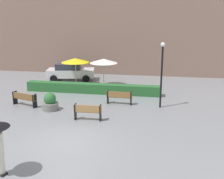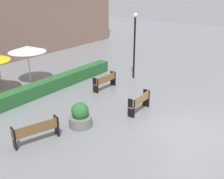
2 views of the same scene
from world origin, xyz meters
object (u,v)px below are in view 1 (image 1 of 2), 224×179
(planter_pot, at_px, (50,103))
(bench_far_left, at_px, (24,98))
(bench_mid_center, at_px, (88,111))
(patio_umbrella_white, at_px, (104,61))
(patio_umbrella_yellow, at_px, (75,60))
(lamp_post, at_px, (162,69))
(bench_back_row, at_px, (119,97))
(parked_car, at_px, (70,71))

(planter_pot, bearing_deg, bench_far_left, 166.46)
(bench_mid_center, relative_size, patio_umbrella_white, 0.68)
(bench_far_left, xyz_separation_m, patio_umbrella_yellow, (1.69, 6.02, 1.59))
(patio_umbrella_yellow, bearing_deg, lamp_post, -34.23)
(lamp_post, relative_size, patio_umbrella_yellow, 1.80)
(bench_back_row, relative_size, bench_mid_center, 1.08)
(bench_back_row, relative_size, planter_pot, 1.52)
(bench_mid_center, xyz_separation_m, lamp_post, (4.04, 2.98, 2.00))
(bench_far_left, distance_m, patio_umbrella_yellow, 6.45)
(patio_umbrella_white, bearing_deg, bench_far_left, -125.00)
(patio_umbrella_white, distance_m, parked_car, 4.13)
(lamp_post, height_order, parked_car, lamp_post)
(lamp_post, distance_m, patio_umbrella_white, 6.63)
(patio_umbrella_yellow, xyz_separation_m, parked_car, (-1.02, 1.68, -1.29))
(bench_back_row, distance_m, lamp_post, 3.38)
(bench_back_row, xyz_separation_m, parked_car, (-5.42, 6.27, 0.30))
(planter_pot, bearing_deg, patio_umbrella_white, 71.37)
(patio_umbrella_white, xyz_separation_m, parked_car, (-3.46, 1.82, -1.33))
(bench_mid_center, distance_m, lamp_post, 5.40)
(patio_umbrella_white, height_order, parked_car, patio_umbrella_white)
(lamp_post, relative_size, patio_umbrella_white, 1.79)
(patio_umbrella_yellow, bearing_deg, parked_car, 121.35)
(lamp_post, bearing_deg, patio_umbrella_white, 134.78)
(parked_car, bearing_deg, lamp_post, -38.72)
(bench_back_row, bearing_deg, bench_mid_center, -112.48)
(patio_umbrella_yellow, relative_size, patio_umbrella_white, 1.00)
(bench_mid_center, height_order, patio_umbrella_white, patio_umbrella_white)
(bench_far_left, distance_m, bench_mid_center, 5.08)
(bench_back_row, relative_size, patio_umbrella_white, 0.73)
(bench_back_row, bearing_deg, lamp_post, -5.09)
(bench_mid_center, bearing_deg, bench_back_row, 67.52)
(lamp_post, xyz_separation_m, patio_umbrella_yellow, (-7.10, 4.83, -0.43))
(bench_back_row, xyz_separation_m, bench_far_left, (-6.09, -1.43, 0.00))
(patio_umbrella_yellow, distance_m, patio_umbrella_white, 2.44)
(planter_pot, xyz_separation_m, patio_umbrella_white, (2.15, 6.37, 1.67))
(lamp_post, bearing_deg, parked_car, 141.28)
(bench_far_left, bearing_deg, patio_umbrella_white, 55.00)
(patio_umbrella_yellow, bearing_deg, planter_pot, -87.43)
(bench_far_left, distance_m, lamp_post, 9.10)
(bench_far_left, distance_m, patio_umbrella_white, 7.37)
(planter_pot, bearing_deg, bench_back_row, 24.91)
(bench_far_left, distance_m, parked_car, 7.74)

